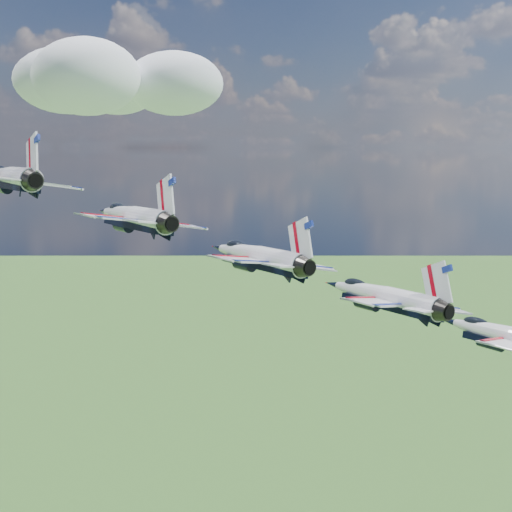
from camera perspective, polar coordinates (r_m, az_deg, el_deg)
cloud_far at (r=285.93m, az=-11.19°, el=13.51°), size 64.98×51.06×25.53m
jet_0 at (r=71.44m, az=-19.11°, el=5.96°), size 11.97×16.68×6.61m
jet_1 at (r=67.88m, az=-9.88°, el=3.13°), size 11.97×16.68×6.61m
jet_2 at (r=66.41m, az=-0.00°, el=0.00°), size 11.97×16.68×6.61m
jet_3 at (r=67.16m, az=9.99°, el=-3.16°), size 11.97×16.68×6.61m
jet_4 at (r=70.07m, az=19.50°, el=-6.08°), size 11.97×16.68×6.61m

